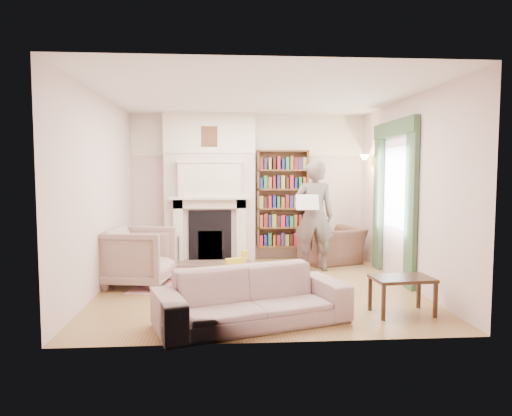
{
  "coord_description": "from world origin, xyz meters",
  "views": [
    {
      "loc": [
        -0.49,
        -6.66,
        1.7
      ],
      "look_at": [
        0.0,
        0.25,
        1.15
      ],
      "focal_mm": 32.0,
      "sensor_mm": 36.0,
      "label": 1
    }
  ],
  "objects": [
    {
      "name": "man_reading",
      "position": [
        1.05,
        1.01,
        0.95
      ],
      "size": [
        0.7,
        0.47,
        1.89
      ],
      "primitive_type": "imported",
      "rotation": [
        0.0,
        0.0,
        3.11
      ],
      "color": "#564C45",
      "rests_on": "floor"
    },
    {
      "name": "newspaper",
      "position": [
        0.9,
        0.81,
        1.2
      ],
      "size": [
        0.38,
        0.12,
        0.26
      ],
      "primitive_type": "cube",
      "rotation": [
        -0.35,
        0.0,
        -0.03
      ],
      "color": "silver",
      "rests_on": "man_reading"
    },
    {
      "name": "wall_right",
      "position": [
        2.25,
        0.0,
        1.4
      ],
      "size": [
        0.0,
        4.5,
        4.5
      ],
      "primitive_type": "plane",
      "rotation": [
        1.57,
        0.0,
        -1.57
      ],
      "color": "beige",
      "rests_on": "floor"
    },
    {
      "name": "sofa",
      "position": [
        -0.18,
        -1.69,
        0.31
      ],
      "size": [
        2.28,
        1.45,
        0.62
      ],
      "primitive_type": "imported",
      "rotation": [
        0.0,
        0.0,
        0.32
      ],
      "color": "#BCAA9B",
      "rests_on": "floor"
    },
    {
      "name": "armchair_left",
      "position": [
        -1.77,
        0.19,
        0.43
      ],
      "size": [
        1.09,
        1.07,
        0.87
      ],
      "primitive_type": "imported",
      "rotation": [
        0.0,
        0.0,
        1.41
      ],
      "color": "#B0A691",
      "rests_on": "floor"
    },
    {
      "name": "wall_front",
      "position": [
        0.0,
        -2.25,
        1.4
      ],
      "size": [
        4.5,
        0.0,
        4.5
      ],
      "primitive_type": "plane",
      "rotation": [
        -1.57,
        0.0,
        0.0
      ],
      "color": "beige",
      "rests_on": "floor"
    },
    {
      "name": "floor",
      "position": [
        0.0,
        0.0,
        0.0
      ],
      "size": [
        4.5,
        4.5,
        0.0
      ],
      "primitive_type": "plane",
      "color": "brown",
      "rests_on": "ground"
    },
    {
      "name": "bookcase",
      "position": [
        0.65,
        2.12,
        1.18
      ],
      "size": [
        1.0,
        0.24,
        1.85
      ],
      "primitive_type": "cube",
      "color": "brown",
      "rests_on": "floor"
    },
    {
      "name": "curtain_left",
      "position": [
        2.2,
        -0.3,
        1.2
      ],
      "size": [
        0.07,
        0.32,
        2.4
      ],
      "primitive_type": "cube",
      "color": "#2F4931",
      "rests_on": "floor"
    },
    {
      "name": "paraffin_heater",
      "position": [
        -1.41,
        1.57,
        0.28
      ],
      "size": [
        0.27,
        0.27,
        0.55
      ],
      "primitive_type": "cylinder",
      "rotation": [
        0.0,
        0.0,
        0.12
      ],
      "color": "#B5B6BD",
      "rests_on": "floor"
    },
    {
      "name": "coffee_table",
      "position": [
        1.63,
        -1.44,
        0.23
      ],
      "size": [
        0.73,
        0.5,
        0.45
      ],
      "primitive_type": null,
      "rotation": [
        0.0,
        0.0,
        0.08
      ],
      "color": "#362213",
      "rests_on": "floor"
    },
    {
      "name": "pelmet",
      "position": [
        2.19,
        0.4,
        2.38
      ],
      "size": [
        0.09,
        1.7,
        0.24
      ],
      "primitive_type": "cube",
      "color": "#2F4931",
      "rests_on": "wall_right"
    },
    {
      "name": "wall_sconce",
      "position": [
        2.03,
        1.5,
        1.9
      ],
      "size": [
        0.2,
        0.24,
        0.24
      ],
      "primitive_type": null,
      "color": "gold",
      "rests_on": "wall_right"
    },
    {
      "name": "board_game",
      "position": [
        -0.51,
        -0.38,
        0.03
      ],
      "size": [
        0.45,
        0.45,
        0.03
      ],
      "primitive_type": "cube",
      "rotation": [
        0.0,
        0.0,
        -0.22
      ],
      "color": "#E5CE50",
      "rests_on": "rug"
    },
    {
      "name": "fireplace",
      "position": [
        -0.75,
        2.05,
        1.39
      ],
      "size": [
        1.7,
        0.58,
        2.8
      ],
      "color": "beige",
      "rests_on": "floor"
    },
    {
      "name": "window",
      "position": [
        2.23,
        0.4,
        1.45
      ],
      "size": [
        0.02,
        0.9,
        1.3
      ],
      "primitive_type": "cube",
      "color": "silver",
      "rests_on": "wall_right"
    },
    {
      "name": "game_box_lid",
      "position": [
        -1.12,
        0.4,
        0.04
      ],
      "size": [
        0.33,
        0.23,
        0.05
      ],
      "primitive_type": "cube",
      "rotation": [
        0.0,
        0.0,
        0.06
      ],
      "color": "#B0141F",
      "rests_on": "rug"
    },
    {
      "name": "wall_left",
      "position": [
        -2.25,
        0.0,
        1.4
      ],
      "size": [
        0.0,
        4.5,
        4.5
      ],
      "primitive_type": "plane",
      "rotation": [
        1.57,
        0.0,
        1.57
      ],
      "color": "beige",
      "rests_on": "floor"
    },
    {
      "name": "comic_annuals",
      "position": [
        -0.01,
        -0.32,
        0.02
      ],
      "size": [
        1.15,
        0.7,
        0.02
      ],
      "color": "red",
      "rests_on": "rug"
    },
    {
      "name": "rocking_horse",
      "position": [
        -0.31,
        0.53,
        0.22
      ],
      "size": [
        0.53,
        0.38,
        0.43
      ],
      "primitive_type": null,
      "rotation": [
        0.0,
        0.0,
        0.41
      ],
      "color": "gold",
      "rests_on": "rug"
    },
    {
      "name": "curtain_right",
      "position": [
        2.2,
        1.1,
        1.2
      ],
      "size": [
        0.07,
        0.32,
        2.4
      ],
      "primitive_type": "cube",
      "color": "#2F4931",
      "rests_on": "floor"
    },
    {
      "name": "ceiling",
      "position": [
        0.0,
        0.0,
        2.8
      ],
      "size": [
        4.5,
        4.5,
        0.0
      ],
      "primitive_type": "plane",
      "rotation": [
        3.14,
        0.0,
        0.0
      ],
      "color": "white",
      "rests_on": "wall_back"
    },
    {
      "name": "wall_back",
      "position": [
        0.0,
        2.25,
        1.4
      ],
      "size": [
        4.5,
        0.0,
        4.5
      ],
      "primitive_type": "plane",
      "rotation": [
        1.57,
        0.0,
        0.0
      ],
      "color": "beige",
      "rests_on": "floor"
    },
    {
      "name": "armchair_reading",
      "position": [
        1.5,
        1.61,
        0.33
      ],
      "size": [
        1.26,
        1.18,
        0.67
      ],
      "primitive_type": "imported",
      "rotation": [
        0.0,
        0.0,
        3.47
      ],
      "color": "#462A25",
      "rests_on": "floor"
    },
    {
      "name": "rug",
      "position": [
        -0.38,
        0.23,
        0.01
      ],
      "size": [
        3.03,
        2.65,
        0.01
      ],
      "primitive_type": "cube",
      "rotation": [
        0.0,
        0.0,
        -0.31
      ],
      "color": "#BCA28E",
      "rests_on": "floor"
    }
  ]
}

